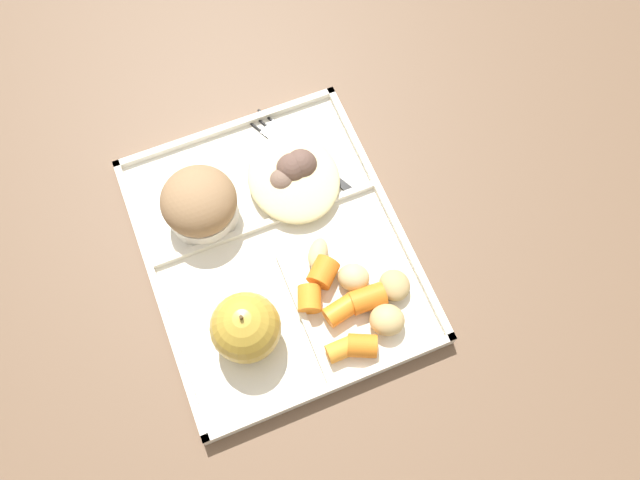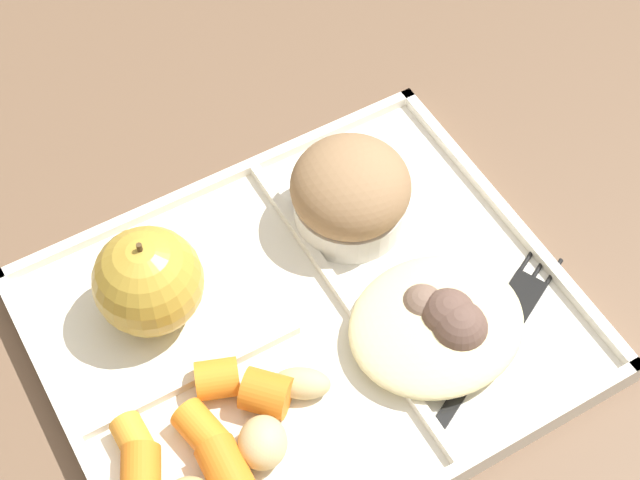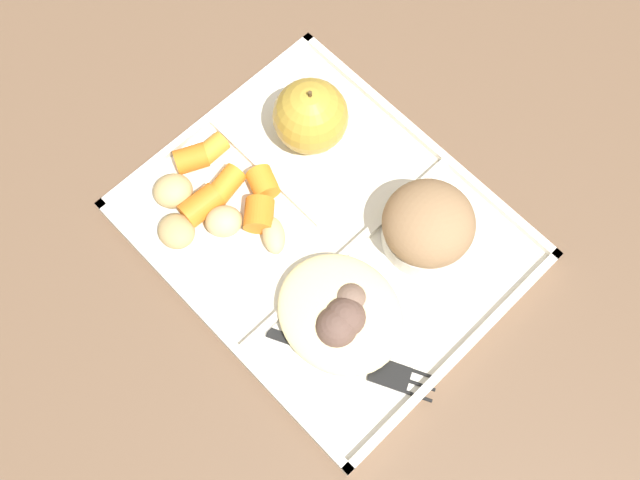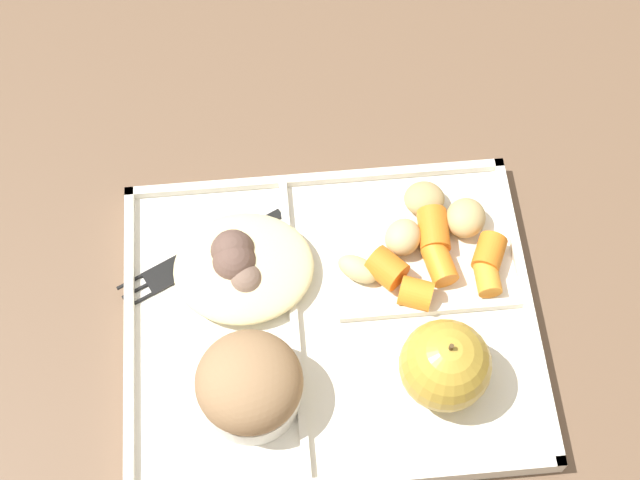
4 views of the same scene
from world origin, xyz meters
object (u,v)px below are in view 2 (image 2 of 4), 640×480
Objects in this scene: plastic_fork at (504,323)px; bran_muffin at (350,193)px; green_apple at (148,281)px; lunch_tray at (308,328)px.

bran_muffin is at bearing 109.40° from plastic_fork.
plastic_fork is (0.04, -0.13, -0.03)m from bran_muffin.
green_apple is at bearing -180.00° from bran_muffin.
lunch_tray is at bearing 150.03° from plastic_fork.
green_apple is at bearing 147.30° from plastic_fork.
bran_muffin reaches higher than lunch_tray.
green_apple is 0.24m from plastic_fork.
green_apple reaches higher than bran_muffin.
green_apple is (-0.08, 0.06, 0.04)m from lunch_tray.
lunch_tray is 0.10m from bran_muffin.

